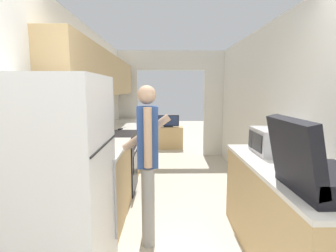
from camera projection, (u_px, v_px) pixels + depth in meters
name	position (u px, v px, depth m)	size (l,w,h in m)	color
wall_left	(87.00, 99.00, 3.51)	(0.38, 7.46, 2.50)	silver
wall_right	(283.00, 120.00, 3.15)	(0.06, 7.46, 2.50)	silver
wall_far_with_doorway	(171.00, 97.00, 6.24)	(2.89, 0.06, 2.50)	silver
counter_left	(116.00, 160.00, 4.30)	(0.62, 3.97, 0.92)	tan
counter_right	(284.00, 216.00, 2.41)	(0.62, 1.93, 0.92)	tan
refrigerator	(59.00, 196.00, 1.88)	(0.70, 0.76, 1.71)	white
range_oven	(116.00, 161.00, 4.19)	(0.66, 0.73, 1.06)	black
person	(147.00, 160.00, 2.70)	(0.53, 0.40, 1.65)	#9E9E9E
suitcase	(315.00, 171.00, 1.76)	(0.55, 0.61, 0.51)	black
microwave	(274.00, 141.00, 2.81)	(0.41, 0.48, 0.27)	#B7B7BC
tv_cabinet	(168.00, 137.00, 7.20)	(0.79, 0.42, 0.59)	tan
television	(168.00, 121.00, 7.09)	(0.57, 0.16, 0.32)	black
knife	(121.00, 129.00, 4.56)	(0.13, 0.33, 0.02)	#B7B7BC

